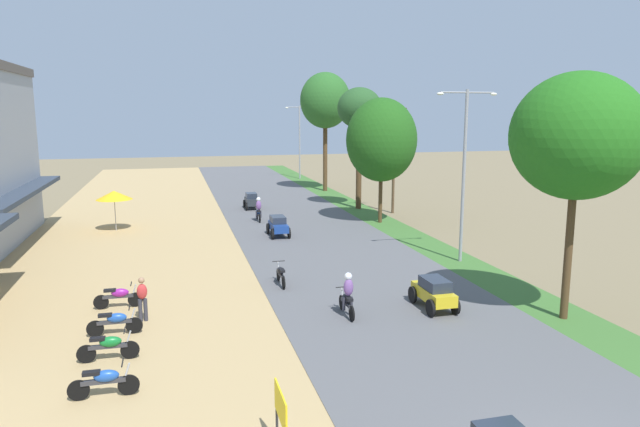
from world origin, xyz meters
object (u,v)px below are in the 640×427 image
motorbike_foreground_rider (347,295)px  motorbike_ahead_second (281,274)px  parked_motorbike_third (115,321)px  parked_motorbike_second (109,345)px  vendor_umbrella (114,195)px  pedestrian_on_shoulder (142,297)px  parked_motorbike_nearest (104,380)px  utility_pole_near (394,156)px  car_hatchback_charcoal (251,200)px  motorbike_ahead_third (258,210)px  street_signboard (281,410)px  parked_motorbike_fourth (119,296)px  car_sedan_blue (278,225)px  car_sedan_yellow (434,292)px  streetlamp_near (464,165)px  median_tree_second (381,140)px  median_tree_fourth (325,101)px  median_tree_third (360,110)px  streetlamp_mid (300,137)px  median_tree_nearest (577,137)px

motorbike_foreground_rider → motorbike_ahead_second: (-1.64, 4.39, -0.28)m
parked_motorbike_third → parked_motorbike_second: bearing=-90.2°
vendor_umbrella → pedestrian_on_shoulder: vendor_umbrella is taller
parked_motorbike_nearest → utility_pole_near: size_ratio=0.22×
car_hatchback_charcoal → motorbike_ahead_third: 5.15m
parked_motorbike_nearest → street_signboard: bearing=-42.7°
parked_motorbike_third → utility_pole_near: 27.06m
parked_motorbike_fourth → parked_motorbike_nearest: bearing=-88.3°
car_sedan_blue → car_sedan_yellow: bearing=-76.7°
streetlamp_near → car_sedan_blue: bearing=134.0°
car_sedan_blue → motorbike_foreground_rider: size_ratio=1.26×
median_tree_second → streetlamp_near: streetlamp_near is taller
motorbike_foreground_rider → utility_pole_near: bearing=64.2°
parked_motorbike_fourth → car_hatchback_charcoal: car_hatchback_charcoal is taller
parked_motorbike_second → median_tree_second: 24.76m
vendor_umbrella → motorbike_ahead_second: 16.12m
car_sedan_yellow → car_sedan_blue: size_ratio=1.00×
pedestrian_on_shoulder → median_tree_second: size_ratio=0.20×
pedestrian_on_shoulder → car_hatchback_charcoal: bearing=73.0°
street_signboard → median_tree_fourth: median_tree_fourth is taller
median_tree_third → streetlamp_mid: 20.79m
vendor_umbrella → motorbike_ahead_third: (9.13, 0.80, -1.45)m
utility_pole_near → motorbike_foreground_rider: bearing=-115.8°
pedestrian_on_shoulder → median_tree_nearest: 16.16m
pedestrian_on_shoulder → car_hatchback_charcoal: size_ratio=0.81×
parked_motorbike_nearest → motorbike_foreground_rider: 8.99m
median_tree_third → median_tree_second: bearing=-93.6°
median_tree_third → parked_motorbike_third: bearing=-125.5°
street_signboard → parked_motorbike_nearest: bearing=137.3°
parked_motorbike_nearest → median_tree_nearest: bearing=7.7°
median_tree_third → utility_pole_near: size_ratio=1.12×
motorbike_foreground_rider → car_sedan_blue: bearing=89.8°
median_tree_third → median_tree_fourth: 10.39m
street_signboard → streetlamp_near: bearing=50.1°
streetlamp_mid → motorbike_foreground_rider: bearing=-100.3°
median_tree_second → median_tree_third: bearing=86.4°
pedestrian_on_shoulder → median_tree_nearest: median_tree_nearest is taller
motorbike_foreground_rider → car_sedan_yellow: bearing=-1.1°
parked_motorbike_fourth → motorbike_ahead_third: (7.75, 16.10, 0.30)m
median_tree_second → motorbike_ahead_second: 16.17m
streetlamp_near → motorbike_ahead_third: (-8.20, 13.01, -4.02)m
street_signboard → streetlamp_mid: size_ratio=0.19×
street_signboard → utility_pole_near: utility_pole_near is taller
street_signboard → utility_pole_near: size_ratio=0.18×
parked_motorbike_second → car_sedan_blue: 17.94m
pedestrian_on_shoulder → parked_motorbike_fourth: bearing=119.4°
parked_motorbike_nearest → parked_motorbike_third: (-0.11, 4.45, 0.00)m
parked_motorbike_nearest → car_sedan_yellow: bearing=20.2°
motorbike_ahead_third → parked_motorbike_third: bearing=-112.0°
parked_motorbike_third → motorbike_ahead_third: 20.40m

